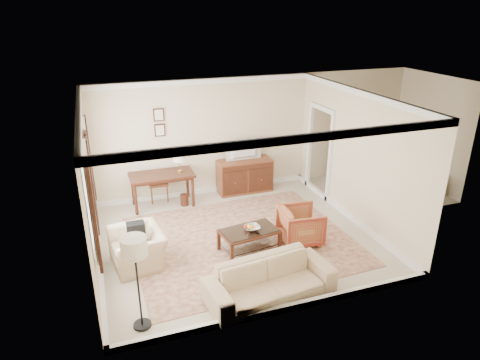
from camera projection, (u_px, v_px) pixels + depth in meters
room_shell at (235, 122)px, 7.97m from camera, size 5.51×5.01×2.91m
annex_bedroom at (384, 177)px, 11.14m from camera, size 3.00×2.70×2.90m
window_front at (91, 202)px, 6.88m from camera, size 0.12×1.56×1.80m
window_rear at (89, 168)px, 8.28m from camera, size 0.12×1.56×1.80m
doorway at (319, 153)px, 10.63m from camera, size 0.10×1.12×2.25m
rug at (241, 240)px, 8.79m from camera, size 4.47×3.87×0.01m
writing_desk at (162, 178)px, 10.06m from camera, size 1.49×0.75×0.82m
desk_chair at (158, 180)px, 10.41m from camera, size 0.51×0.51×1.05m
desk_lamp at (179, 162)px, 10.05m from camera, size 0.32×0.32×0.50m
framed_prints at (159, 122)px, 10.01m from camera, size 0.25×0.04×0.68m
sideboard at (245, 176)px, 10.97m from camera, size 1.38×0.53×0.85m
tv at (245, 144)px, 10.62m from camera, size 0.88×0.50×0.11m
coffee_table at (249, 235)px, 8.29m from camera, size 1.18×0.79×0.47m
fruit_bowl at (252, 227)px, 8.23m from camera, size 0.42×0.42×0.10m
book_a at (243, 241)px, 8.39m from camera, size 0.27×0.15×0.38m
book_b at (258, 240)px, 8.45m from camera, size 0.28×0.07×0.38m
striped_armchair at (301, 224)px, 8.59m from camera, size 0.83×0.87×0.82m
club_armchair at (137, 243)px, 7.82m from camera, size 0.81×1.12×0.90m
backpack at (136, 230)px, 7.75m from camera, size 0.29×0.37×0.40m
sofa at (270, 275)px, 6.95m from camera, size 2.19×0.87×0.83m
floor_lamp at (135, 254)px, 5.97m from camera, size 0.37×0.37×1.52m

